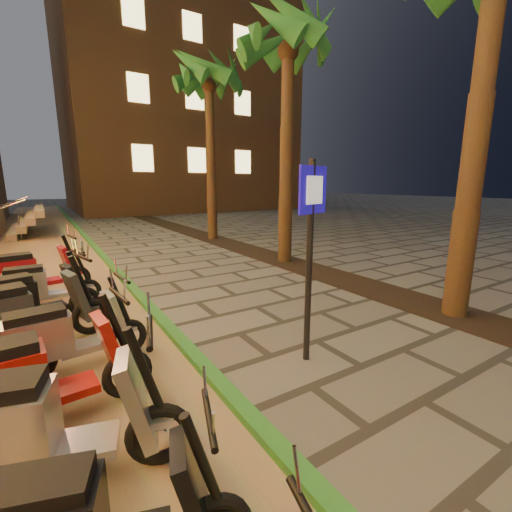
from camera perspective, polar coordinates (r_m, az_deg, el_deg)
ground at (r=3.45m, az=31.08°, el=-31.21°), size 120.00×120.00×0.00m
parking_strip at (r=11.20m, az=-32.38°, el=-1.59°), size 3.40×60.00×0.01m
green_curb at (r=11.29m, az=-23.80°, el=-0.41°), size 0.18×60.00×0.10m
planting_strip at (r=8.76m, az=12.63°, el=-3.28°), size 1.20×40.00×0.02m
apartment_block at (r=36.35m, az=-14.18°, el=27.97°), size 18.00×16.06×25.00m
palm_c at (r=10.56m, az=5.39°, el=31.02°), size 2.97×3.02×6.91m
palm_d at (r=14.76m, az=-7.86°, el=26.28°), size 2.97×3.02×7.16m
pedestrian_sign at (r=4.24m, az=9.11°, el=3.46°), size 0.55×0.19×2.55m
scooter_7 at (r=3.20m, az=-32.36°, el=-22.94°), size 1.74×0.87×1.23m
scooter_8 at (r=3.90m, az=-32.88°, el=-16.68°), size 1.72×0.62×1.21m
scooter_9 at (r=4.78m, az=-29.55°, el=-11.54°), size 1.61×0.62×1.13m
scooter_10 at (r=5.60m, az=-34.34°, el=-8.10°), size 1.79×0.84×1.26m
scooter_11 at (r=6.39m, az=-33.64°, el=-6.02°), size 1.69×0.81×1.19m
scooter_12 at (r=7.29m, az=-32.13°, el=-4.16°), size 1.55×0.54×1.09m
scooter_13 at (r=8.10m, az=-33.49°, el=-2.42°), size 1.76×0.74×1.24m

